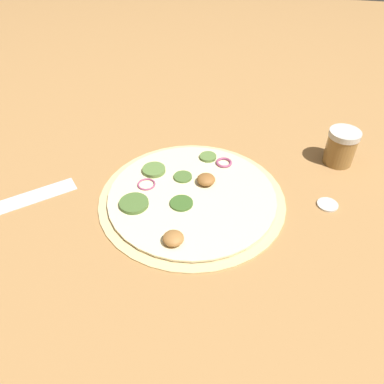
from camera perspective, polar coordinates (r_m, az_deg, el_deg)
ground_plane at (r=0.70m, az=0.00°, el=-1.00°), size 3.00×3.00×0.00m
pizza at (r=0.69m, az=-0.23°, el=-0.62°), size 0.34×0.34×0.03m
spice_jar at (r=0.82m, az=21.76°, el=6.41°), size 0.06×0.06×0.07m
loose_cap at (r=0.72m, az=19.98°, el=-1.72°), size 0.04×0.04×0.01m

